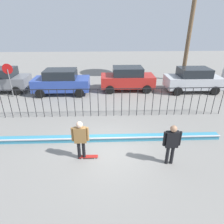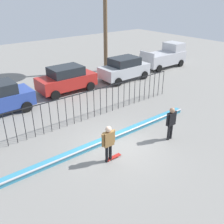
% 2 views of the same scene
% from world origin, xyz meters
% --- Properties ---
extents(ground_plane, '(60.00, 60.00, 0.00)m').
position_xyz_m(ground_plane, '(0.00, 0.00, 0.00)').
color(ground_plane, gray).
extents(bowl_coping_ledge, '(11.00, 0.41, 0.27)m').
position_xyz_m(bowl_coping_ledge, '(0.00, 0.75, 0.12)').
color(bowl_coping_ledge, teal).
rests_on(bowl_coping_ledge, ground).
extents(perimeter_fence, '(14.04, 0.04, 1.75)m').
position_xyz_m(perimeter_fence, '(0.00, 3.42, 1.08)').
color(perimeter_fence, black).
rests_on(perimeter_fence, ground).
extents(skateboarder, '(0.71, 0.27, 1.75)m').
position_xyz_m(skateboarder, '(-1.08, -0.58, 1.05)').
color(skateboarder, black).
rests_on(skateboarder, ground).
extents(skateboard, '(0.80, 0.20, 0.07)m').
position_xyz_m(skateboard, '(-0.80, -0.56, 0.06)').
color(skateboard, '#A51E19').
rests_on(skateboard, ground).
extents(camera_operator, '(0.71, 0.27, 1.75)m').
position_xyz_m(camera_operator, '(2.51, -1.03, 1.05)').
color(camera_operator, black).
rests_on(camera_operator, ground).
extents(parked_car_gray, '(4.30, 2.12, 1.90)m').
position_xyz_m(parked_car_gray, '(-8.38, 8.30, 0.97)').
color(parked_car_gray, slate).
rests_on(parked_car_gray, ground).
extents(parked_car_blue, '(4.30, 2.12, 1.90)m').
position_xyz_m(parked_car_blue, '(-3.42, 7.59, 0.97)').
color(parked_car_blue, '#2D479E').
rests_on(parked_car_blue, ground).
extents(parked_car_red, '(4.30, 2.12, 1.90)m').
position_xyz_m(parked_car_red, '(1.81, 8.26, 0.97)').
color(parked_car_red, '#B2231E').
rests_on(parked_car_red, ground).
extents(parked_car_silver, '(4.30, 2.12, 1.90)m').
position_xyz_m(parked_car_silver, '(7.02, 7.72, 0.97)').
color(parked_car_silver, '#B7BABF').
rests_on(parked_car_silver, ground).
extents(stop_sign, '(0.76, 0.07, 2.50)m').
position_xyz_m(stop_sign, '(-7.04, 7.00, 1.62)').
color(stop_sign, slate).
rests_on(stop_sign, ground).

